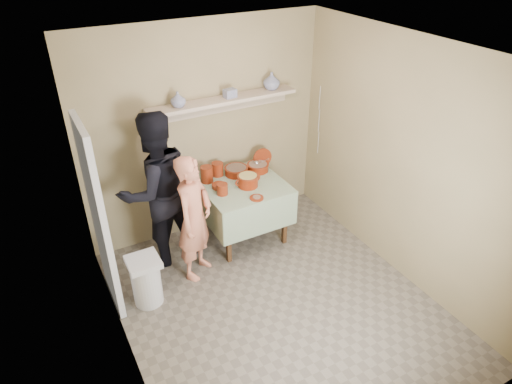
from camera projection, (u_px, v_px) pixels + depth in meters
ground at (278, 305)px, 4.78m from camera, size 3.50×3.50×0.00m
tile_panel at (99, 220)px, 4.38m from camera, size 0.06×0.70×2.00m
plate_stack_a at (207, 174)px, 5.44m from camera, size 0.15×0.15×0.20m
plate_stack_b at (218, 169)px, 5.58m from camera, size 0.14×0.14×0.17m
bowl_stack at (222, 189)px, 5.21m from camera, size 0.13×0.13×0.13m
empty_bowl at (219, 186)px, 5.35m from camera, size 0.16×0.16×0.05m
propped_lid at (263, 157)px, 5.77m from camera, size 0.25×0.07×0.25m
vase_right at (272, 81)px, 5.41m from camera, size 0.25×0.25×0.21m
vase_left at (178, 99)px, 4.91m from camera, size 0.20×0.20×0.17m
ceramic_box at (230, 93)px, 5.19m from camera, size 0.15×0.12×0.10m
person_cook at (194, 218)px, 4.87m from camera, size 0.63×0.61×1.46m
person_helper at (156, 190)px, 5.01m from camera, size 1.00×0.85×1.83m
room_shell at (282, 170)px, 3.95m from camera, size 3.04×3.54×2.62m
serving_table at (242, 192)px, 5.51m from camera, size 0.97×0.97×0.76m
cazuela_meat_a at (236, 170)px, 5.61m from camera, size 0.30×0.30×0.10m
cazuela_meat_b at (258, 167)px, 5.69m from camera, size 0.28×0.28×0.10m
ladle at (257, 163)px, 5.67m from camera, size 0.08×0.26×0.19m
cazuela_rice at (248, 180)px, 5.35m from camera, size 0.33×0.25×0.14m
front_plate at (257, 198)px, 5.15m from camera, size 0.16×0.16×0.03m
wall_shelf at (222, 102)px, 5.24m from camera, size 1.80×0.25×0.21m
trash_bin at (146, 281)px, 4.69m from camera, size 0.32×0.32×0.56m
electrical_cord at (319, 121)px, 5.85m from camera, size 0.01×0.05×0.90m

